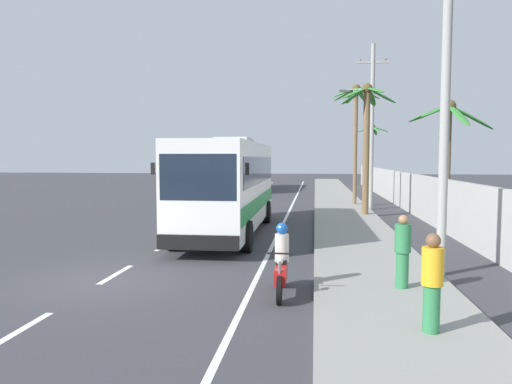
{
  "coord_description": "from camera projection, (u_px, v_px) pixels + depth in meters",
  "views": [
    {
      "loc": [
        5.2,
        -11.02,
        3.08
      ],
      "look_at": [
        2.84,
        7.68,
        1.7
      ],
      "focal_mm": 32.84,
      "sensor_mm": 36.0,
      "label": 1
    }
  ],
  "objects": [
    {
      "name": "ground_plane",
      "position": [
        106.0,
        280.0,
        11.78
      ],
      "size": [
        160.0,
        160.0,
        0.0
      ],
      "primitive_type": "plane",
      "color": "#3A3A3F"
    },
    {
      "name": "sidewalk_kerb",
      "position": [
        351.0,
        226.0,
        20.82
      ],
      "size": [
        3.2,
        90.0,
        0.14
      ],
      "primitive_type": "cube",
      "color": "gray",
      "rests_on": "ground"
    },
    {
      "name": "lane_markings",
      "position": [
        263.0,
        214.0,
        25.6
      ],
      "size": [
        3.89,
        71.0,
        0.01
      ],
      "color": "white",
      "rests_on": "ground"
    },
    {
      "name": "boundary_wall",
      "position": [
        420.0,
        196.0,
        24.23
      ],
      "size": [
        0.24,
        60.0,
        2.19
      ],
      "primitive_type": "cube",
      "color": "#B2B2AD",
      "rests_on": "ground"
    },
    {
      "name": "coach_bus_foreground",
      "position": [
        229.0,
        183.0,
        19.03
      ],
      "size": [
        2.98,
        10.86,
        3.93
      ],
      "color": "white",
      "rests_on": "ground"
    },
    {
      "name": "coach_bus_far_lane",
      "position": [
        241.0,
        169.0,
        44.44
      ],
      "size": [
        3.36,
        12.05,
        3.88
      ],
      "color": "white",
      "rests_on": "ground"
    },
    {
      "name": "motorcycle_beside_bus",
      "position": [
        281.0,
        266.0,
        10.53
      ],
      "size": [
        0.56,
        1.96,
        1.61
      ],
      "color": "black",
      "rests_on": "ground"
    },
    {
      "name": "pedestrian_near_kerb",
      "position": [
        403.0,
        250.0,
        10.54
      ],
      "size": [
        0.36,
        0.36,
        1.66
      ],
      "rotation": [
        0.0,
        0.0,
        4.5
      ],
      "color": "#2D7A47",
      "rests_on": "sidewalk_kerb"
    },
    {
      "name": "pedestrian_midwalk",
      "position": [
        432.0,
        280.0,
        7.84
      ],
      "size": [
        0.36,
        0.36,
        1.69
      ],
      "rotation": [
        0.0,
        0.0,
        2.52
      ],
      "color": "#2D7A47",
      "rests_on": "sidewalk_kerb"
    },
    {
      "name": "utility_pole_nearest",
      "position": [
        445.0,
        110.0,
        11.98
      ],
      "size": [
        2.17,
        0.24,
        8.18
      ],
      "color": "#9E9E99",
      "rests_on": "ground"
    },
    {
      "name": "utility_pole_mid",
      "position": [
        371.0,
        123.0,
        27.53
      ],
      "size": [
        2.82,
        0.24,
        9.71
      ],
      "color": "#9E9E99",
      "rests_on": "ground"
    },
    {
      "name": "palm_nearest",
      "position": [
        367.0,
        129.0,
        24.1
      ],
      "size": [
        3.01,
        3.09,
        6.89
      ],
      "color": "brown",
      "rests_on": "ground"
    },
    {
      "name": "palm_second",
      "position": [
        448.0,
        131.0,
        19.92
      ],
      "size": [
        3.42,
        3.92,
        5.54
      ],
      "color": "brown",
      "rests_on": "ground"
    },
    {
      "name": "palm_third",
      "position": [
        356.0,
        114.0,
        29.34
      ],
      "size": [
        3.07,
        3.0,
        7.66
      ],
      "color": "brown",
      "rests_on": "ground"
    },
    {
      "name": "palm_fourth",
      "position": [
        372.0,
        140.0,
        48.45
      ],
      "size": [
        3.22,
        2.97,
        6.54
      ],
      "color": "brown",
      "rests_on": "ground"
    }
  ]
}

